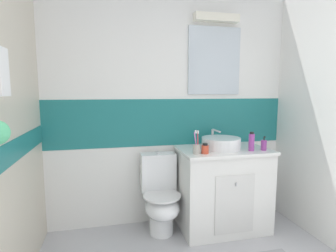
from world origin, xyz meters
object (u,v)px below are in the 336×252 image
object	(u,v)px
shampoo_bottle_tall	(251,142)
hair_gel_jar	(205,149)
sink_basin	(221,143)
toothbrush_cup	(197,148)
soap_dispenser	(264,145)
toilet	(161,197)

from	to	relation	value
shampoo_bottle_tall	hair_gel_jar	xyz separation A→B (m)	(-0.49, -0.01, -0.04)
sink_basin	shampoo_bottle_tall	xyz separation A→B (m)	(0.25, -0.15, 0.03)
toothbrush_cup	shampoo_bottle_tall	size ratio (longest dim) A/B	1.21
soap_dispenser	hair_gel_jar	distance (m)	0.62
soap_dispenser	hair_gel_jar	bearing A→B (deg)	-179.79
sink_basin	toothbrush_cup	world-z (taller)	toothbrush_cup
toothbrush_cup	soap_dispenser	size ratio (longest dim) A/B	1.60
toilet	soap_dispenser	world-z (taller)	soap_dispenser
toothbrush_cup	hair_gel_jar	size ratio (longest dim) A/B	2.30
soap_dispenser	shampoo_bottle_tall	world-z (taller)	shampoo_bottle_tall
sink_basin	shampoo_bottle_tall	distance (m)	0.30
toilet	hair_gel_jar	size ratio (longest dim) A/B	8.20
shampoo_bottle_tall	hair_gel_jar	bearing A→B (deg)	-178.77
soap_dispenser	hair_gel_jar	size ratio (longest dim) A/B	1.44
soap_dispenser	shampoo_bottle_tall	size ratio (longest dim) A/B	0.75
sink_basin	toothbrush_cup	distance (m)	0.35
toilet	hair_gel_jar	bearing A→B (deg)	-30.39
hair_gel_jar	toothbrush_cup	bearing A→B (deg)	176.31
sink_basin	toilet	xyz separation A→B (m)	(-0.62, 0.06, -0.54)
toothbrush_cup	hair_gel_jar	distance (m)	0.08
sink_basin	soap_dispenser	world-z (taller)	sink_basin
sink_basin	toilet	world-z (taller)	sink_basin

